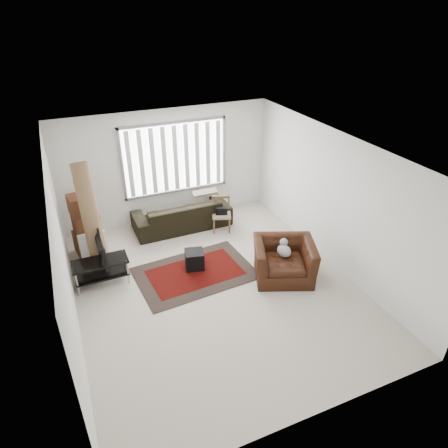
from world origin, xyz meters
The scene contains 11 objects.
room centered at (0.03, 0.51, 1.76)m, with size 6.00×6.02×2.71m.
persian_rug centered at (-0.22, 0.56, 0.01)m, with size 2.38×1.69×0.02m.
tv_stand centered at (-1.95, 0.96, 0.37)m, with size 1.02×0.46×0.51m.
tv centered at (-1.95, 0.96, 0.75)m, with size 0.83×0.11×0.48m, color black.
subwoofer centered at (-0.16, 0.75, 0.20)m, with size 0.37×0.37×0.37m, color black.
moving_boxes centered at (-2.04, 2.19, 0.62)m, with size 0.62×0.58×1.34m.
white_flatpack centered at (-1.98, 1.72, 0.35)m, with size 0.54×0.08×0.69m, color silver.
rolled_rug centered at (-1.94, 1.60, 1.09)m, with size 0.33×0.33×2.18m, color brown.
sofa centered at (0.13, 2.45, 0.44)m, with size 2.27×0.98×0.87m, color black.
side_chair centered at (0.95, 1.97, 0.44)m, with size 0.55×0.55×0.79m.
armchair centered at (1.35, -0.20, 0.43)m, with size 1.44×1.36×0.85m.
Camera 1 is at (-2.22, -5.59, 4.80)m, focal length 32.00 mm.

